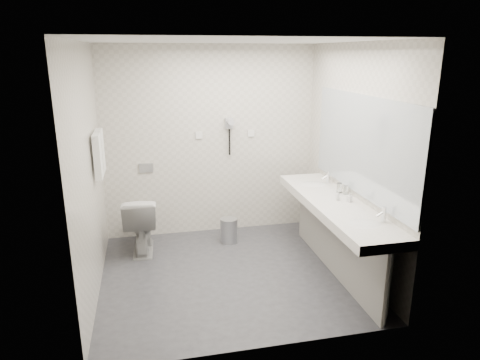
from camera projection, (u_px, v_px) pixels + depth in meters
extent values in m
plane|color=#2E2E34|center=(230.00, 274.00, 4.87)|extent=(2.80, 2.80, 0.00)
plane|color=silver|center=(228.00, 41.00, 4.17)|extent=(2.80, 2.80, 0.00)
plane|color=beige|center=(210.00, 142.00, 5.74)|extent=(2.80, 0.00, 2.80)
plane|color=beige|center=(262.00, 209.00, 3.30)|extent=(2.80, 0.00, 2.80)
plane|color=beige|center=(88.00, 174.00, 4.23)|extent=(0.00, 2.60, 2.60)
plane|color=beige|center=(353.00, 160.00, 4.81)|extent=(0.00, 2.60, 2.60)
cube|color=silver|center=(335.00, 206.00, 4.69)|extent=(0.55, 2.20, 0.10)
cube|color=gray|center=(335.00, 241.00, 4.82)|extent=(0.03, 2.15, 0.75)
cylinder|color=silver|center=(387.00, 289.00, 3.85)|extent=(0.06, 0.06, 0.75)
cylinder|color=silver|center=(304.00, 209.00, 5.80)|extent=(0.06, 0.06, 0.75)
cube|color=#B2BCC6|center=(362.00, 146.00, 4.56)|extent=(0.02, 2.20, 1.05)
ellipsoid|color=silver|center=(364.00, 225.00, 4.07)|extent=(0.40, 0.31, 0.05)
ellipsoid|color=silver|center=(313.00, 185.00, 5.29)|extent=(0.40, 0.31, 0.05)
cylinder|color=silver|center=(384.00, 215.00, 4.09)|extent=(0.04, 0.04, 0.15)
cylinder|color=silver|center=(328.00, 177.00, 5.31)|extent=(0.04, 0.04, 0.15)
imported|color=silver|center=(349.00, 197.00, 4.65)|extent=(0.06, 0.06, 0.10)
imported|color=silver|center=(338.00, 196.00, 4.70)|extent=(0.05, 0.05, 0.11)
cylinder|color=silver|center=(346.00, 190.00, 4.90)|extent=(0.06, 0.06, 0.10)
cylinder|color=silver|center=(340.00, 188.00, 4.95)|extent=(0.06, 0.06, 0.11)
imported|color=silver|center=(141.00, 223.00, 5.37)|extent=(0.44, 0.73, 0.72)
cube|color=#B2B5BA|center=(146.00, 168.00, 5.63)|extent=(0.18, 0.02, 0.12)
cylinder|color=#B2B5BA|center=(229.00, 231.00, 5.66)|extent=(0.26, 0.26, 0.31)
cylinder|color=#B2B5BA|center=(229.00, 219.00, 5.61)|extent=(0.22, 0.22, 0.02)
cylinder|color=silver|center=(96.00, 134.00, 4.67)|extent=(0.02, 0.62, 0.02)
cube|color=silver|center=(98.00, 156.00, 4.61)|extent=(0.07, 0.24, 0.48)
cube|color=silver|center=(100.00, 151.00, 4.87)|extent=(0.07, 0.24, 0.48)
cube|color=#9B9BA0|center=(229.00, 123.00, 5.69)|extent=(0.10, 0.04, 0.14)
cylinder|color=#9B9BA0|center=(230.00, 122.00, 5.62)|extent=(0.08, 0.14, 0.08)
cylinder|color=black|center=(230.00, 142.00, 5.75)|extent=(0.02, 0.02, 0.35)
cube|color=silver|center=(199.00, 135.00, 5.67)|extent=(0.09, 0.02, 0.09)
cube|color=silver|center=(251.00, 133.00, 5.81)|extent=(0.09, 0.02, 0.09)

